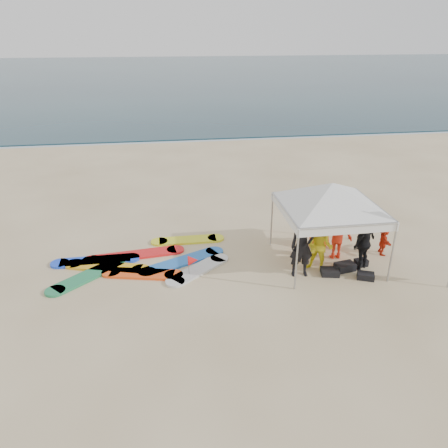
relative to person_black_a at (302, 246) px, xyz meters
The scene contains 13 objects.
ground 3.33m from the person_black_a, 153.11° to the right, with size 120.00×120.00×0.00m, color beige.
ocean 58.63m from the person_black_a, 92.79° to the left, with size 160.00×84.00×0.08m, color #0C2633.
shoreline_foam 17.02m from the person_black_a, 99.66° to the left, with size 160.00×1.20×0.01m, color silver.
person_black_a is the anchor object (origin of this frame).
person_yellow 0.59m from the person_black_a, 12.67° to the left, with size 0.76×0.59×1.56m, color yellow.
person_orange_a 1.62m from the person_black_a, 31.78° to the left, with size 1.00×0.58×1.56m, color red.
person_black_b 1.88m from the person_black_a, ahead, with size 0.97×0.40×1.66m, color black.
person_orange_b 2.00m from the person_black_a, 55.97° to the left, with size 0.92×0.60×1.88m, color #F55015.
person_seated 3.06m from the person_black_a, 16.35° to the left, with size 0.86×0.27×0.92m, color red.
canopy_tent 1.94m from the person_black_a, 33.42° to the left, with size 3.77×3.77×2.84m.
marker_pennant 3.06m from the person_black_a, behind, with size 0.28×0.28×0.64m.
gear_pile 1.62m from the person_black_a, ahead, with size 1.58×1.10×0.22m.
surfboard_spread 4.75m from the person_black_a, 163.52° to the left, with size 4.92×3.02×0.07m.
Camera 1 is at (-0.85, -8.85, 6.43)m, focal length 35.00 mm.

